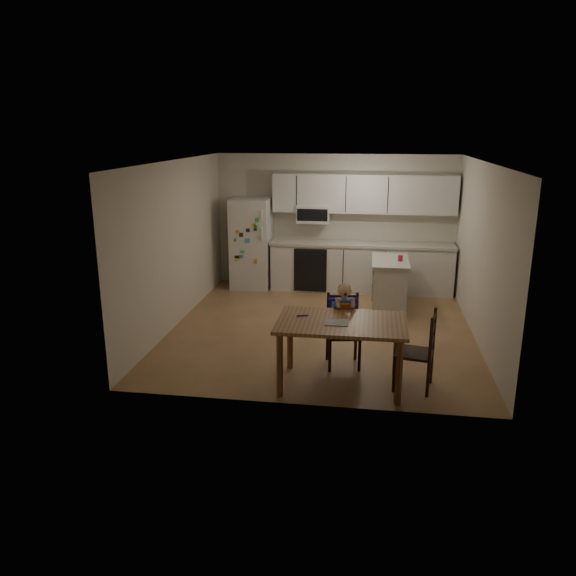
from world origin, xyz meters
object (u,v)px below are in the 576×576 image
(kitchen_island, at_px, (389,284))
(dining_table, at_px, (341,330))
(refrigerator, at_px, (251,243))
(chair_side, at_px, (423,346))
(red_cup, at_px, (400,258))
(chair_booster, at_px, (344,316))

(kitchen_island, distance_m, dining_table, 3.16)
(refrigerator, xyz_separation_m, dining_table, (1.95, -4.08, -0.16))
(refrigerator, relative_size, chair_side, 1.79)
(red_cup, height_order, dining_table, red_cup)
(kitchen_island, relative_size, chair_side, 1.21)
(refrigerator, distance_m, chair_booster, 3.98)
(kitchen_island, xyz_separation_m, chair_side, (0.31, -3.06, 0.11))
(kitchen_island, relative_size, red_cup, 11.47)
(chair_booster, bearing_deg, kitchen_island, 65.93)
(refrigerator, height_order, chair_side, refrigerator)
(kitchen_island, distance_m, chair_side, 3.08)
(chair_booster, distance_m, chair_side, 1.12)
(kitchen_island, bearing_deg, red_cup, -26.20)
(kitchen_island, height_order, red_cup, red_cup)
(kitchen_island, bearing_deg, chair_side, -84.13)
(red_cup, bearing_deg, kitchen_island, 153.80)
(kitchen_island, relative_size, chair_booster, 1.05)
(refrigerator, relative_size, red_cup, 17.00)
(dining_table, bearing_deg, kitchen_island, 78.50)
(kitchen_island, height_order, chair_side, chair_side)
(chair_side, bearing_deg, kitchen_island, -163.28)
(kitchen_island, relative_size, dining_table, 0.77)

